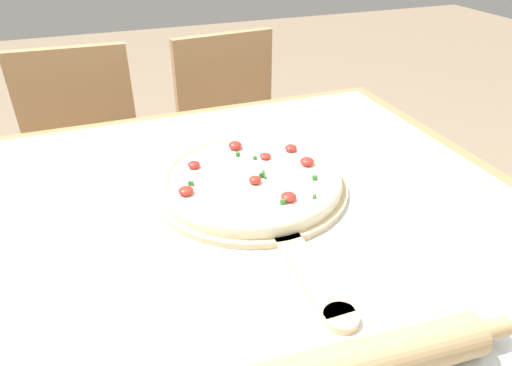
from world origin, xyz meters
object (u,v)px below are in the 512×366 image
(chair_right, at_px, (235,139))
(rolling_pin, at_px, (352,365))
(pizza_peel, at_px, (254,191))
(pizza, at_px, (251,178))
(chair_left, at_px, (86,162))

(chair_right, bearing_deg, rolling_pin, -107.70)
(pizza_peel, height_order, pizza, pizza)
(pizza_peel, distance_m, rolling_pin, 0.42)
(rolling_pin, bearing_deg, chair_left, 103.56)
(rolling_pin, xyz_separation_m, chair_left, (-0.29, 1.22, -0.31))
(pizza_peel, xyz_separation_m, chair_left, (-0.33, 0.79, -0.28))
(chair_left, height_order, chair_right, same)
(rolling_pin, bearing_deg, pizza, 85.60)
(pizza_peel, bearing_deg, chair_right, 74.96)
(pizza_peel, relative_size, rolling_pin, 1.34)
(pizza, xyz_separation_m, chair_left, (-0.33, 0.77, -0.30))
(pizza, distance_m, rolling_pin, 0.44)
(chair_left, bearing_deg, pizza, -64.43)
(chair_left, bearing_deg, rolling_pin, -73.80)
(rolling_pin, bearing_deg, pizza_peel, 85.41)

